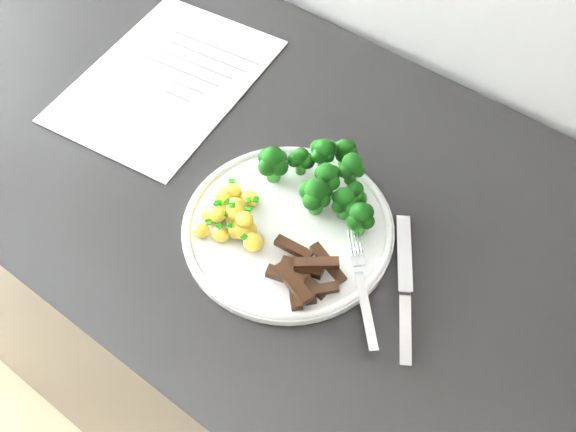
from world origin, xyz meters
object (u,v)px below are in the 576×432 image
(plate, at_px, (288,227))
(fork, at_px, (363,292))
(beef_strips, at_px, (303,275))
(counter, at_px, (257,326))
(potatoes, at_px, (231,215))
(knife, at_px, (405,305))
(broccoli, at_px, (325,178))
(recipe_paper, at_px, (167,80))

(plate, bearing_deg, fork, -11.41)
(plate, height_order, beef_strips, beef_strips)
(counter, xyz_separation_m, potatoes, (0.05, -0.08, 0.46))
(plate, bearing_deg, potatoes, -148.54)
(plate, distance_m, beef_strips, 0.08)
(knife, bearing_deg, plate, 178.02)
(beef_strips, height_order, knife, beef_strips)
(fork, bearing_deg, plate, 168.59)
(beef_strips, xyz_separation_m, fork, (0.06, 0.02, -0.00))
(broccoli, relative_size, beef_strips, 1.78)
(plate, distance_m, knife, 0.16)
(plate, bearing_deg, counter, 156.79)
(potatoes, bearing_deg, broccoli, 57.63)
(plate, xyz_separation_m, broccoli, (0.01, 0.06, 0.03))
(counter, height_order, knife, knife)
(beef_strips, bearing_deg, knife, 21.25)
(knife, bearing_deg, fork, -156.41)
(plate, xyz_separation_m, knife, (0.16, -0.01, 0.00))
(plate, xyz_separation_m, fork, (0.12, -0.02, 0.01))
(knife, bearing_deg, broccoli, 155.98)
(broccoli, relative_size, knife, 1.01)
(knife, bearing_deg, recipe_paper, 166.80)
(counter, bearing_deg, potatoes, -59.31)
(recipe_paper, relative_size, broccoli, 2.00)
(broccoli, bearing_deg, fork, -37.83)
(potatoes, bearing_deg, recipe_paper, 149.95)
(recipe_paper, distance_m, knife, 0.47)
(recipe_paper, distance_m, potatoes, 0.27)
(recipe_paper, bearing_deg, knife, -13.20)
(recipe_paper, relative_size, beef_strips, 3.55)
(potatoes, height_order, knife, potatoes)
(recipe_paper, xyz_separation_m, potatoes, (0.24, -0.14, 0.02))
(broccoli, relative_size, potatoes, 1.79)
(fork, bearing_deg, counter, 162.96)
(counter, distance_m, plate, 0.46)
(plate, relative_size, broccoli, 1.49)
(counter, height_order, fork, fork)
(fork, distance_m, knife, 0.05)
(counter, relative_size, beef_strips, 24.73)
(beef_strips, bearing_deg, potatoes, 173.66)
(broccoli, distance_m, fork, 0.15)
(beef_strips, relative_size, fork, 0.78)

